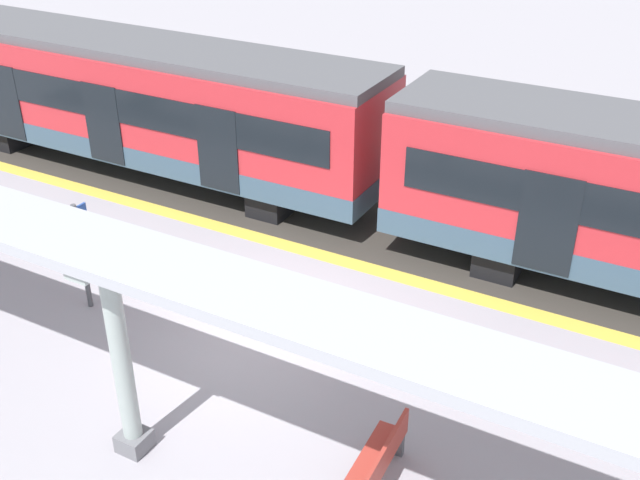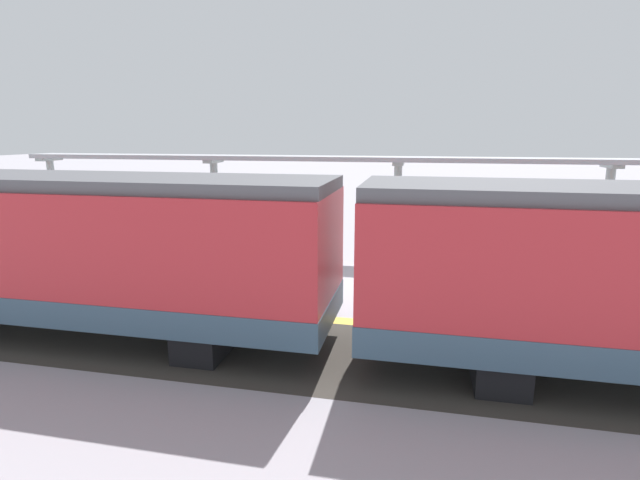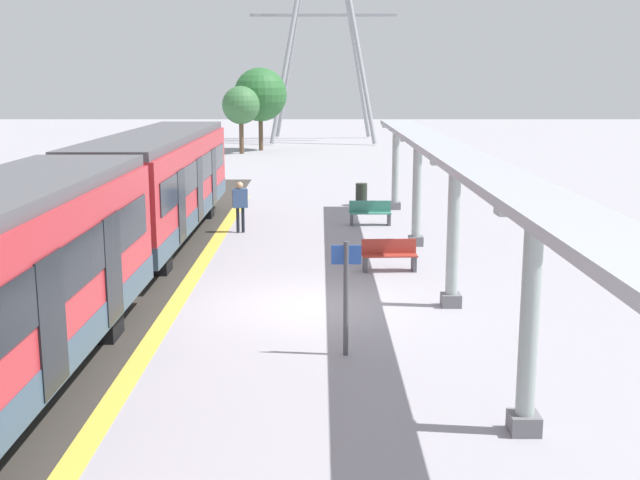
% 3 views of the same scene
% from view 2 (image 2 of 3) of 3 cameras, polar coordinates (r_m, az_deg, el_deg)
% --- Properties ---
extents(ground_plane, '(176.00, 176.00, 0.00)m').
position_cam_2_polar(ground_plane, '(14.41, 8.28, -4.98)').
color(ground_plane, '#99959D').
extents(tactile_edge_strip, '(0.41, 35.40, 0.01)m').
position_cam_2_polar(tactile_edge_strip, '(11.29, 7.11, -9.93)').
color(tactile_edge_strip, gold).
rests_on(tactile_edge_strip, ground).
extents(trackbed, '(3.20, 47.40, 0.01)m').
position_cam_2_polar(trackbed, '(9.65, 6.14, -13.97)').
color(trackbed, '#38332D').
rests_on(trackbed, ground).
extents(train_far_carriage, '(2.65, 13.79, 3.48)m').
position_cam_2_polar(train_far_carriage, '(12.34, -31.81, -0.92)').
color(train_far_carriage, red).
rests_on(train_far_carriage, ground).
extents(canopy_pillar_second, '(1.10, 0.44, 3.39)m').
position_cam_2_polar(canopy_pillar_second, '(17.99, 31.01, 2.48)').
color(canopy_pillar_second, slate).
rests_on(canopy_pillar_second, ground).
extents(canopy_pillar_third, '(1.10, 0.44, 3.39)m').
position_cam_2_polar(canopy_pillar_third, '(17.02, 9.19, 3.64)').
color(canopy_pillar_third, slate).
rests_on(canopy_pillar_third, ground).
extents(canopy_pillar_fourth, '(1.10, 0.44, 3.39)m').
position_cam_2_polar(canopy_pillar_fourth, '(18.65, -12.42, 4.27)').
color(canopy_pillar_fourth, slate).
rests_on(canopy_pillar_fourth, ground).
extents(canopy_pillar_fifth, '(1.10, 0.44, 3.39)m').
position_cam_2_polar(canopy_pillar_fifth, '(22.55, -29.26, 4.35)').
color(canopy_pillar_fifth, slate).
rests_on(canopy_pillar_fifth, ground).
extents(canopy_beam, '(1.20, 28.38, 0.16)m').
position_cam_2_polar(canopy_beam, '(16.86, 8.65, 9.56)').
color(canopy_beam, '#A8AAB2').
rests_on(canopy_beam, canopy_pillar_nearest).
extents(bench_mid_platform, '(1.52, 0.51, 0.86)m').
position_cam_2_polar(bench_mid_platform, '(16.71, -3.25, -0.86)').
color(bench_mid_platform, '#A13429').
rests_on(bench_mid_platform, ground).
extents(bench_far_end, '(1.50, 0.45, 0.86)m').
position_cam_2_polar(bench_far_end, '(19.64, -23.45, 0.13)').
color(bench_far_end, '#3A836E').
rests_on(bench_far_end, ground).
extents(trash_bin, '(0.48, 0.48, 0.92)m').
position_cam_2_polar(trash_bin, '(22.46, -32.95, 0.63)').
color(trash_bin, '#272E25').
rests_on(trash_bin, ground).
extents(platform_info_sign, '(0.56, 0.10, 2.20)m').
position_cam_2_polar(platform_info_sign, '(14.79, 21.47, 0.04)').
color(platform_info_sign, '#4C4C51').
rests_on(platform_info_sign, ground).
extents(passenger_waiting_near_edge, '(0.54, 0.32, 1.74)m').
position_cam_2_polar(passenger_waiting_near_edge, '(15.15, -28.85, -1.30)').
color(passenger_waiting_near_edge, '#1B222B').
rests_on(passenger_waiting_near_edge, ground).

